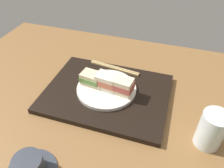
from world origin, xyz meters
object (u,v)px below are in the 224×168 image
object	(u,v)px
drinking_glass	(211,130)
coffee_cup	(29,168)
sandwich_near	(122,86)
sandwich_plate	(107,89)
sandwich_far	(91,78)
sandwich_middle	(106,81)
chopsticks_pair	(114,68)

from	to	relation	value
drinking_glass	coffee_cup	bearing A→B (deg)	28.70
sandwich_near	coffee_cup	size ratio (longest dim) A/B	0.60
sandwich_near	drinking_glass	xyz separation A→B (cm)	(-28.73, 10.15, -0.20)
sandwich_plate	coffee_cup	size ratio (longest dim) A/B	1.58
sandwich_far	sandwich_middle	bearing A→B (deg)	173.66
sandwich_middle	sandwich_far	size ratio (longest dim) A/B	1.01
sandwich_far	sandwich_plate	bearing A→B (deg)	173.66
sandwich_middle	sandwich_far	bearing A→B (deg)	-6.34
sandwich_far	chopsticks_pair	bearing A→B (deg)	-110.35
chopsticks_pair	coffee_cup	xyz separation A→B (cm)	(7.75, 48.08, 0.21)
chopsticks_pair	coffee_cup	size ratio (longest dim) A/B	1.56
coffee_cup	drinking_glass	world-z (taller)	drinking_glass
sandwich_middle	sandwich_far	world-z (taller)	sandwich_middle
sandwich_plate	drinking_glass	size ratio (longest dim) A/B	1.82
sandwich_plate	sandwich_near	bearing A→B (deg)	173.66
sandwich_plate	sandwich_middle	bearing A→B (deg)	-90.00
sandwich_middle	coffee_cup	world-z (taller)	sandwich_middle
sandwich_far	sandwich_near	bearing A→B (deg)	173.66
coffee_cup	chopsticks_pair	bearing A→B (deg)	-99.15
sandwich_plate	sandwich_middle	size ratio (longest dim) A/B	2.69
sandwich_near	coffee_cup	distance (cm)	37.32
chopsticks_pair	drinking_glass	bearing A→B (deg)	146.01
sandwich_plate	chopsticks_pair	world-z (taller)	sandwich_plate
sandwich_middle	drinking_glass	world-z (taller)	drinking_glass
sandwich_middle	chopsticks_pair	bearing A→B (deg)	-84.79
sandwich_middle	chopsticks_pair	world-z (taller)	sandwich_middle
sandwich_near	coffee_cup	xyz separation A→B (cm)	(14.90, 34.03, -3.54)
sandwich_plate	sandwich_middle	distance (cm)	3.44
sandwich_plate	sandwich_near	xyz separation A→B (cm)	(-5.94, 0.66, 3.47)
sandwich_far	drinking_glass	xyz separation A→B (cm)	(-40.61, 11.47, 0.42)
chopsticks_pair	drinking_glass	world-z (taller)	drinking_glass
sandwich_near	sandwich_far	xyz separation A→B (cm)	(11.88, -1.32, -0.63)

